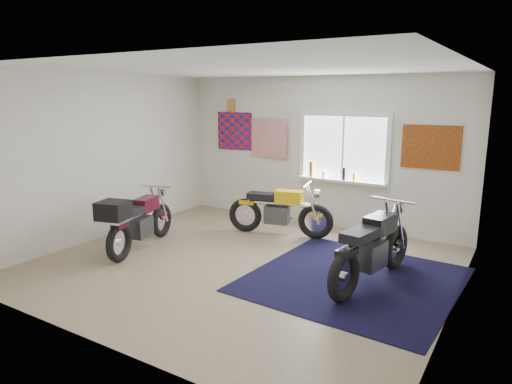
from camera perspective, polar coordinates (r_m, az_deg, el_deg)
The scene contains 10 objects.
ground at distance 6.58m, azimuth -1.58°, elevation -9.04°, with size 5.50×5.50×0.00m, color #9E896B.
room_shell at distance 6.18m, azimuth -1.67°, elevation 5.28°, with size 5.50×5.50×5.50m.
navy_rug at distance 6.21m, azimuth 12.09°, elevation -10.61°, with size 2.50×2.60×0.01m, color black.
window_assembly at distance 8.19m, azimuth 10.86°, elevation 4.85°, with size 1.66×0.17×1.26m.
oil_bottles at distance 8.27m, azimuth 8.88°, elevation 2.49°, with size 0.88×0.07×0.28m.
flag_display at distance 9.26m, azimuth -3.17°, elevation 10.72°, with size 1.60×0.10×1.17m.
triumph_poster at distance 7.79m, azimuth 21.00°, elevation 5.24°, with size 0.90×0.03×0.70m, color #A54C14.
yellow_triumph at distance 7.80m, azimuth 2.91°, elevation -2.47°, with size 1.84×0.63×0.94m.
black_chrome_bike at distance 5.99m, azimuth 14.28°, elevation -7.02°, with size 0.63×1.99×1.03m.
maroon_tourer at distance 7.22m, azimuth -14.76°, elevation -3.51°, with size 0.80×1.81×0.93m.
Camera 1 is at (3.36, -5.14, 2.38)m, focal length 32.00 mm.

